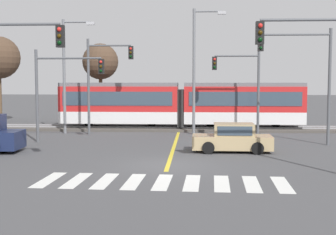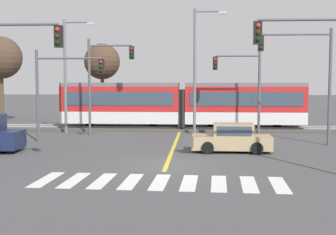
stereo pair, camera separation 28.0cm
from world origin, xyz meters
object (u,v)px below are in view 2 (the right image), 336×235
at_px(traffic_light_far_right, 243,79).
at_px(street_lamp_west, 68,69).
at_px(sedan_crossing, 232,139).
at_px(traffic_light_near_left, 5,69).
at_px(traffic_light_far_left, 103,73).
at_px(bare_tree_far_west, 1,58).
at_px(bare_tree_west, 102,62).
at_px(traffic_light_near_right, 317,67).
at_px(traffic_light_mid_left, 61,81).
at_px(light_rail_tram, 182,103).
at_px(street_lamp_centre, 198,64).
at_px(traffic_light_mid_right, 307,68).

bearing_deg(traffic_light_far_right, street_lamp_west, 177.07).
bearing_deg(sedan_crossing, traffic_light_near_left, -149.33).
xyz_separation_m(traffic_light_far_right, traffic_light_far_left, (-9.68, 0.12, 0.45)).
xyz_separation_m(bare_tree_far_west, bare_tree_west, (8.77, 1.11, -0.33)).
height_order(traffic_light_near_right, traffic_light_mid_left, traffic_light_near_right).
distance_m(sedan_crossing, traffic_light_far_right, 8.10).
bearing_deg(bare_tree_west, traffic_light_near_right, -59.50).
bearing_deg(sedan_crossing, light_rail_tram, 105.49).
bearing_deg(street_lamp_west, bare_tree_west, 85.73).
distance_m(light_rail_tram, bare_tree_far_west, 17.12).
distance_m(traffic_light_far_left, street_lamp_centre, 6.61).
relative_size(traffic_light_mid_left, street_lamp_centre, 0.65).
distance_m(traffic_light_near_right, bare_tree_west, 26.21).
bearing_deg(light_rail_tram, traffic_light_near_left, -111.77).
relative_size(traffic_light_mid_right, traffic_light_mid_left, 1.20).
relative_size(traffic_light_far_right, traffic_light_mid_right, 0.88).
height_order(light_rail_tram, street_lamp_centre, street_lamp_centre).
relative_size(light_rail_tram, traffic_light_near_right, 2.80).
bearing_deg(street_lamp_centre, sedan_crossing, -76.83).
height_order(traffic_light_far_right, traffic_light_mid_left, traffic_light_far_right).
xyz_separation_m(light_rail_tram, traffic_light_far_left, (-5.36, -3.58, 2.28)).
bearing_deg(sedan_crossing, bare_tree_west, 122.22).
bearing_deg(street_lamp_west, street_lamp_centre, 0.01).
bearing_deg(traffic_light_near_left, sedan_crossing, 30.67).
relative_size(light_rail_tram, traffic_light_mid_right, 2.72).
height_order(sedan_crossing, bare_tree_far_west, bare_tree_far_west).
distance_m(traffic_light_near_left, traffic_light_near_right, 12.67).
height_order(traffic_light_far_right, bare_tree_west, bare_tree_west).
height_order(traffic_light_near_left, traffic_light_far_left, traffic_light_far_left).
bearing_deg(traffic_light_near_right, bare_tree_west, 120.50).
xyz_separation_m(traffic_light_mid_right, street_lamp_west, (-15.53, 5.10, 0.10)).
xyz_separation_m(traffic_light_near_right, traffic_light_mid_left, (-13.02, 9.20, -0.60)).
xyz_separation_m(light_rail_tram, bare_tree_far_west, (-16.13, 4.38, 3.70)).
bearing_deg(traffic_light_near_right, traffic_light_far_right, 96.90).
bearing_deg(traffic_light_mid_right, sedan_crossing, -147.24).
relative_size(street_lamp_centre, bare_tree_far_west, 1.15).
xyz_separation_m(light_rail_tram, traffic_light_near_left, (-6.74, -16.86, 2.23)).
distance_m(traffic_light_near_left, street_lamp_west, 13.85).
height_order(traffic_light_near_right, street_lamp_west, street_lamp_west).
height_order(sedan_crossing, traffic_light_mid_left, traffic_light_mid_left).
xyz_separation_m(traffic_light_near_left, street_lamp_centre, (7.93, 13.79, 0.69)).
distance_m(light_rail_tram, bare_tree_west, 9.78).
distance_m(traffic_light_far_right, traffic_light_near_left, 17.19).
height_order(traffic_light_mid_left, street_lamp_centre, street_lamp_centre).
bearing_deg(traffic_light_near_right, traffic_light_near_left, 179.01).
bearing_deg(traffic_light_far_right, traffic_light_near_left, -130.02).
relative_size(traffic_light_far_left, traffic_light_mid_left, 1.18).
bearing_deg(traffic_light_mid_right, street_lamp_centre, 141.13).
height_order(traffic_light_far_left, bare_tree_far_west, bare_tree_far_west).
xyz_separation_m(light_rail_tram, traffic_light_far_right, (4.31, -3.71, 1.83)).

